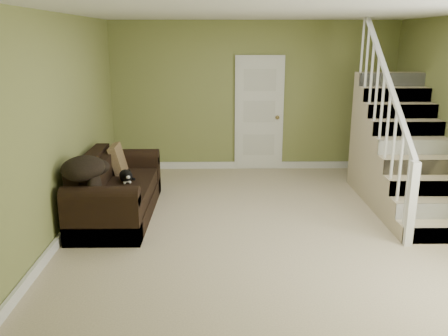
{
  "coord_description": "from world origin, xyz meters",
  "views": [
    {
      "loc": [
        -0.63,
        -5.63,
        2.33
      ],
      "look_at": [
        -0.56,
        0.08,
        0.74
      ],
      "focal_mm": 38.0,
      "sensor_mm": 36.0,
      "label": 1
    }
  ],
  "objects_px": {
    "sofa": "(115,193)",
    "side_table": "(114,175)",
    "cat": "(126,176)",
    "banana": "(116,195)"
  },
  "relations": [
    {
      "from": "cat",
      "to": "banana",
      "type": "distance_m",
      "value": 0.6
    },
    {
      "from": "side_table",
      "to": "banana",
      "type": "xyz_separation_m",
      "value": [
        0.34,
        -1.43,
        0.18
      ]
    },
    {
      "from": "cat",
      "to": "side_table",
      "type": "bearing_deg",
      "value": 93.45
    },
    {
      "from": "sofa",
      "to": "side_table",
      "type": "relative_size",
      "value": 2.58
    },
    {
      "from": "sofa",
      "to": "banana",
      "type": "distance_m",
      "value": 0.56
    },
    {
      "from": "sofa",
      "to": "cat",
      "type": "distance_m",
      "value": 0.27
    },
    {
      "from": "side_table",
      "to": "cat",
      "type": "distance_m",
      "value": 0.93
    },
    {
      "from": "cat",
      "to": "banana",
      "type": "height_order",
      "value": "cat"
    },
    {
      "from": "cat",
      "to": "sofa",
      "type": "bearing_deg",
      "value": -170.69
    },
    {
      "from": "cat",
      "to": "banana",
      "type": "bearing_deg",
      "value": -109.8
    }
  ]
}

